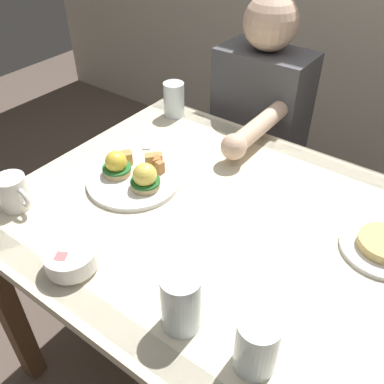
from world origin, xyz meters
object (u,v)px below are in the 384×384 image
Objects in this scene: fork at (149,139)px; water_glass_far at (256,347)px; diner_person at (256,129)px; water_glass_near at (181,303)px; eggs_benedict_plate at (133,175)px; dining_table at (230,251)px; coffee_mug at (13,192)px; side_plate at (383,246)px; fruit_bowl at (71,259)px; water_glass_extra at (174,102)px.

fork is 0.84m from water_glass_far.
water_glass_far is 1.04m from diner_person.
fork is 0.72m from water_glass_near.
eggs_benedict_plate is at bearing 143.69° from water_glass_near.
water_glass_near reaches higher than water_glass_far.
dining_table is 10.76× the size of coffee_mug.
fork is 1.03× the size of water_glass_near.
fork is 0.70× the size of side_plate.
side_plate is (0.10, 0.43, -0.04)m from water_glass_far.
eggs_benedict_plate is at bearing -175.98° from dining_table.
fruit_bowl is at bearing -71.66° from eggs_benedict_plate.
water_glass_near is at bearing -50.80° from water_glass_extra.
eggs_benedict_plate is 0.24× the size of diner_person.
fruit_bowl is at bearing -139.37° from side_plate.
dining_table is 0.35m from eggs_benedict_plate.
water_glass_extra is (-0.72, 0.67, -0.00)m from water_glass_far.
dining_table is at bearing -66.79° from diner_person.
water_glass_far is (0.24, -0.30, 0.16)m from dining_table.
water_glass_near is 1.13× the size of water_glass_far.
fork is at bearing 136.10° from water_glass_near.
fruit_bowl is at bearing -173.58° from water_glass_near.
eggs_benedict_plate reaches higher than side_plate.
side_plate is (0.84, 0.42, -0.04)m from coffee_mug.
coffee_mug is 0.91× the size of water_glass_extra.
water_glass_near is 0.52m from side_plate.
diner_person is at bearing 113.21° from dining_table.
fork is (-0.12, 0.21, -0.02)m from eggs_benedict_plate.
water_glass_near is (0.08, -0.31, 0.17)m from dining_table.
water_glass_near reaches higher than dining_table.
dining_table is at bearing 30.00° from coffee_mug.
dining_table is 0.42m from water_glass_far.
water_glass_far reaches higher than eggs_benedict_plate.
diner_person is (0.18, 0.42, -0.09)m from fork.
fruit_bowl is at bearing -11.63° from coffee_mug.
water_glass_extra reaches higher than side_plate.
coffee_mug is 0.91× the size of water_glass_far.
coffee_mug is 0.48m from fork.
fruit_bowl reaches higher than side_plate.
coffee_mug reaches higher than fork.
fork is at bearing 175.89° from side_plate.
diner_person is (0.22, 0.23, -0.14)m from water_glass_extra.
eggs_benedict_plate is at bearing -59.62° from fork.
coffee_mug is at bearing 178.77° from water_glass_far.
diner_person is (-0.05, 0.95, -0.12)m from fruit_bowl.
dining_table is at bearing 128.10° from water_glass_far.
fruit_bowl is 0.98× the size of water_glass_far.
water_glass_far is (0.16, 0.01, -0.01)m from water_glass_near.
eggs_benedict_plate is 0.34m from fruit_bowl.
fork is (-0.44, 0.19, 0.11)m from dining_table.
water_glass_extra is at bearing 88.30° from coffee_mug.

